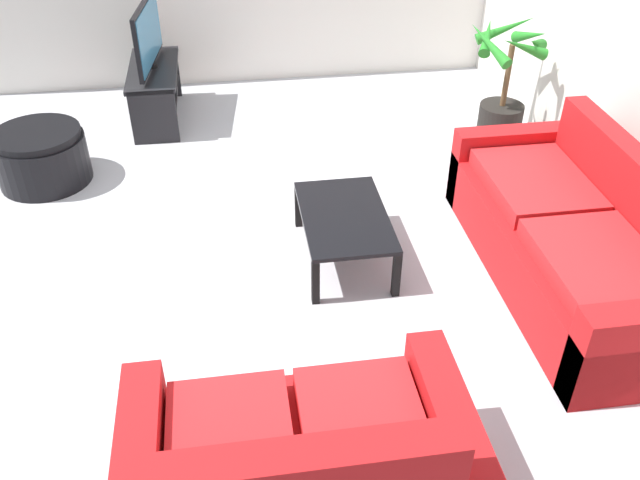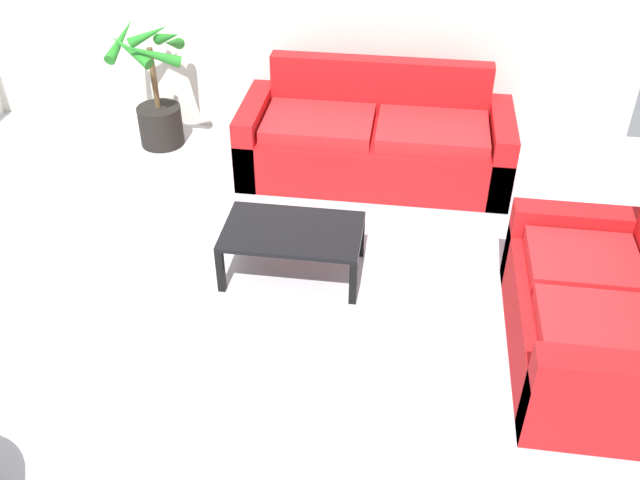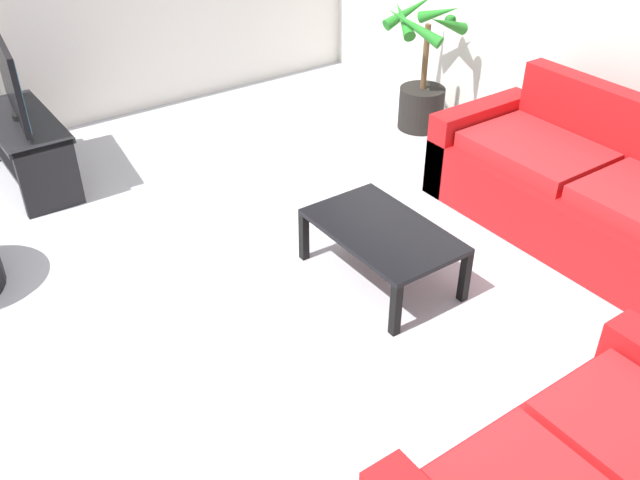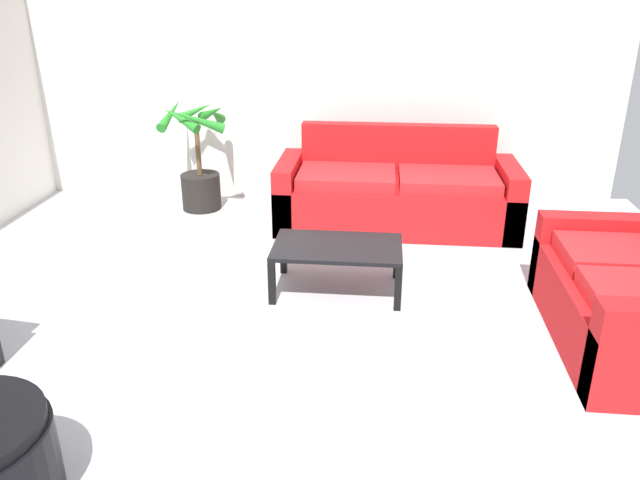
{
  "view_description": "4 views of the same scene",
  "coord_description": "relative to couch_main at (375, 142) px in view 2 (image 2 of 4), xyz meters",
  "views": [
    {
      "loc": [
        4.12,
        0.11,
        2.92
      ],
      "look_at": [
        0.68,
        0.63,
        0.41
      ],
      "focal_mm": 38.09,
      "sensor_mm": 36.0,
      "label": 1
    },
    {
      "loc": [
        1.09,
        -2.99,
        3.13
      ],
      "look_at": [
        0.57,
        0.63,
        0.46
      ],
      "focal_mm": 39.54,
      "sensor_mm": 36.0,
      "label": 2
    },
    {
      "loc": [
        2.99,
        -1.48,
        2.62
      ],
      "look_at": [
        0.36,
        0.38,
        0.47
      ],
      "focal_mm": 39.22,
      "sensor_mm": 36.0,
      "label": 3
    },
    {
      "loc": [
        0.65,
        -3.35,
        2.14
      ],
      "look_at": [
        0.24,
        0.67,
        0.48
      ],
      "focal_mm": 34.85,
      "sensor_mm": 36.0,
      "label": 4
    }
  ],
  "objects": [
    {
      "name": "ground_plane",
      "position": [
        -0.8,
        -2.28,
        -0.3
      ],
      "size": [
        6.6,
        6.6,
        0.0
      ],
      "primitive_type": "plane",
      "color": "#B2B2B7"
    },
    {
      "name": "couch_main",
      "position": [
        0.0,
        0.0,
        0.0
      ],
      "size": [
        2.22,
        0.9,
        0.9
      ],
      "color": "red",
      "rests_on": "ground"
    },
    {
      "name": "couch_loveseat",
      "position": [
        1.48,
        -1.99,
        -0.0
      ],
      "size": [
        0.9,
        1.54,
        0.9
      ],
      "color": "red",
      "rests_on": "ground"
    },
    {
      "name": "coffee_table",
      "position": [
        -0.45,
        -1.44,
        0.02
      ],
      "size": [
        0.95,
        0.58,
        0.37
      ],
      "color": "black",
      "rests_on": "ground"
    },
    {
      "name": "potted_palm",
      "position": [
        -1.98,
        0.26,
        0.13
      ],
      "size": [
        0.68,
        0.69,
        1.11
      ],
      "color": "black",
      "rests_on": "ground"
    }
  ]
}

